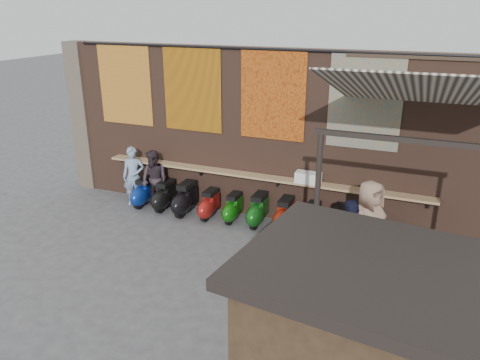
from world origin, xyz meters
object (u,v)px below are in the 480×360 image
Objects in this scene: scooter_stool_0 at (144,192)px; shopper_navy at (350,242)px; shelf_box at (308,178)px; shopper_tan at (368,226)px; scooter_stool_7 at (312,221)px; scooter_stool_9 at (371,229)px; scooter_stool_8 at (339,224)px; scooter_stool_1 at (165,196)px; scooter_stool_4 at (233,208)px; diner_left at (134,176)px; scooter_stool_2 at (185,199)px; scooter_stool_3 at (209,204)px; scooter_stool_6 at (285,216)px; diner_right at (155,180)px; scooter_stool_5 at (258,210)px.

shopper_navy reaches higher than scooter_stool_0.
shopper_tan is (1.51, -1.26, -0.34)m from shelf_box.
scooter_stool_9 reaches higher than scooter_stool_7.
shelf_box is 1.22m from scooter_stool_8.
shopper_navy reaches higher than scooter_stool_1.
scooter_stool_4 is 0.86× the size of scooter_stool_9.
diner_left reaches higher than scooter_stool_7.
scooter_stool_2 is at bearing -64.78° from shopper_navy.
scooter_stool_3 is (-2.32, -0.33, -0.90)m from shelf_box.
scooter_stool_6 is 3.45m from diner_right.
shopper_tan reaches higher than shelf_box.
scooter_stool_5 is 0.67m from scooter_stool_6.
scooter_stool_8 is at bearing 0.42° from scooter_stool_1.
scooter_stool_2 reaches higher than scooter_stool_9.
shelf_box is 0.71× the size of scooter_stool_5.
shelf_box is 3.10m from scooter_stool_2.
shelf_box is 0.69× the size of scooter_stool_9.
scooter_stool_1 is 0.50× the size of diner_left.
diner_right reaches higher than scooter_stool_6.
shopper_tan is (5.10, -0.96, 0.54)m from scooter_stool_1.
scooter_stool_4 is 0.90× the size of scooter_stool_7.
shopper_navy is (4.87, -1.62, 0.46)m from scooter_stool_1.
scooter_stool_3 is at bearing -172.00° from shelf_box.
scooter_stool_6 reaches higher than scooter_stool_7.
scooter_stool_7 is 0.60m from scooter_stool_8.
scooter_stool_6 is 0.49× the size of shopper_navy.
scooter_stool_6 is 0.98× the size of scooter_stool_9.
shelf_box is at bearing 17.02° from diner_right.
shelf_box reaches higher than scooter_stool_4.
scooter_stool_4 is 0.89× the size of scooter_stool_5.
shopper_navy is at bearing -23.71° from scooter_stool_3.
scooter_stool_0 reaches higher than scooter_stool_4.
diner_right reaches higher than scooter_stool_5.
scooter_stool_4 is at bearing -178.75° from scooter_stool_5.
diner_left is (-4.47, -0.30, -0.48)m from shelf_box.
shopper_navy is at bearing -40.51° from diner_left.
scooter_stool_2 is at bearing 9.38° from diner_right.
scooter_stool_4 is 0.43× the size of shopper_navy.
shopper_tan reaches higher than shopper_navy.
scooter_stool_8 is at bearing 176.02° from scooter_stool_9.
scooter_stool_8 is 0.48× the size of shopper_navy.
scooter_stool_2 is 4.55m from shopper_navy.
scooter_stool_1 is 2.50m from scooter_stool_5.
scooter_stool_8 is at bearing 1.19° from scooter_stool_3.
diner_right is (0.35, -0.01, 0.39)m from scooter_stool_0.
shopper_navy is (5.14, -1.61, 0.07)m from diner_right.
scooter_stool_6 is (1.90, -0.00, 0.04)m from scooter_stool_3.
scooter_stool_4 is at bearing 3.21° from scooter_stool_2.
scooter_stool_8 reaches higher than scooter_stool_1.
shopper_tan is (1.93, -0.92, 0.52)m from scooter_stool_6.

